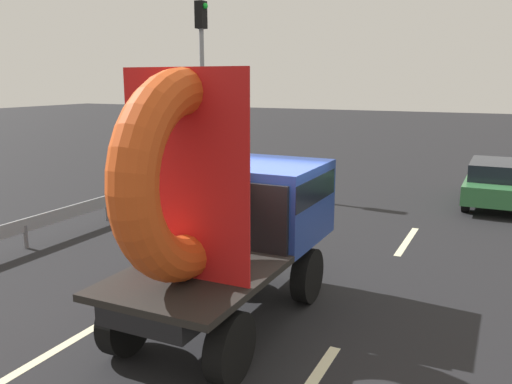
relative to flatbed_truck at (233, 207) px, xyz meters
The scene contains 8 objects.
ground_plane 1.94m from the flatbed_truck, 76.05° to the left, with size 120.00×120.00×0.00m, color black.
flatbed_truck is the anchor object (origin of this frame).
distant_sedan 11.27m from the flatbed_truck, 71.08° to the left, with size 1.82×4.24×1.38m.
traffic_light 11.02m from the flatbed_truck, 123.77° to the left, with size 0.42×0.36×6.45m.
guardrail 6.70m from the flatbed_truck, 157.68° to the left, with size 0.10×11.04×0.71m.
lane_dash_left_near 3.23m from the flatbed_truck, 133.56° to the right, with size 2.52×0.16×0.01m, color beige.
lane_dash_left_far 6.82m from the flatbed_truck, 106.07° to the left, with size 2.73×0.16×0.01m, color beige.
lane_dash_right_far 6.11m from the flatbed_truck, 71.78° to the left, with size 2.49×0.16×0.01m, color beige.
Camera 1 is at (3.71, -7.64, 3.84)m, focal length 37.04 mm.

